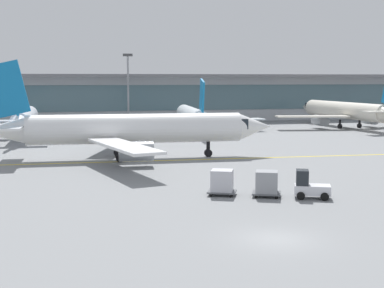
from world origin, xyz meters
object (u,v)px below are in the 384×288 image
(baggage_tug, at_px, (309,186))
(cargo_dolly_trailing, at_px, (222,181))
(gate_airplane_2, at_px, (25,119))
(gate_airplane_3, at_px, (192,116))
(gate_airplane_4, at_px, (346,111))
(cargo_dolly_lead, at_px, (267,183))
(taxiing_regional_jet, at_px, (132,130))
(apron_light_mast_1, at_px, (128,86))

(baggage_tug, height_order, cargo_dolly_trailing, baggage_tug)
(gate_airplane_2, bearing_deg, gate_airplane_3, -83.09)
(gate_airplane_4, relative_size, cargo_dolly_lead, 11.76)
(cargo_dolly_lead, bearing_deg, gate_airplane_4, 79.10)
(baggage_tug, xyz_separation_m, cargo_dolly_lead, (-2.86, 1.24, 0.16))
(taxiing_regional_jet, xyz_separation_m, baggage_tug, (9.90, -23.42, -2.33))
(gate_airplane_4, bearing_deg, cargo_dolly_trailing, 137.25)
(gate_airplane_4, relative_size, taxiing_regional_jet, 0.93)
(baggage_tug, bearing_deg, taxiing_regional_jet, 136.26)
(cargo_dolly_lead, distance_m, apron_light_mast_1, 67.51)
(baggage_tug, bearing_deg, gate_airplane_2, 137.58)
(taxiing_regional_jet, height_order, baggage_tug, taxiing_regional_jet)
(gate_airplane_2, bearing_deg, apron_light_mast_1, -42.46)
(gate_airplane_2, xyz_separation_m, cargo_dolly_lead, (19.54, -48.52, -1.69))
(apron_light_mast_1, bearing_deg, cargo_dolly_lead, -88.65)
(cargo_dolly_lead, bearing_deg, taxiing_regional_jet, 130.95)
(cargo_dolly_trailing, xyz_separation_m, apron_light_mast_1, (1.49, 65.87, 6.32))
(gate_airplane_3, bearing_deg, cargo_dolly_trailing, 174.27)
(baggage_tug, xyz_separation_m, apron_light_mast_1, (-4.44, 68.43, 6.48))
(gate_airplane_3, relative_size, apron_light_mast_1, 1.98)
(gate_airplane_3, distance_m, cargo_dolly_lead, 51.53)
(baggage_tug, bearing_deg, cargo_dolly_lead, 180.00)
(gate_airplane_2, xyz_separation_m, apron_light_mast_1, (17.95, 18.67, 4.63))
(taxiing_regional_jet, relative_size, apron_light_mast_1, 2.42)
(gate_airplane_3, bearing_deg, baggage_tug, -178.82)
(gate_airplane_3, height_order, apron_light_mast_1, apron_light_mast_1)
(taxiing_regional_jet, relative_size, cargo_dolly_trailing, 12.65)
(cargo_dolly_trailing, bearing_deg, gate_airplane_2, 132.58)
(taxiing_regional_jet, bearing_deg, baggage_tug, -64.10)
(baggage_tug, height_order, apron_light_mast_1, apron_light_mast_1)
(cargo_dolly_trailing, bearing_deg, apron_light_mast_1, 112.06)
(gate_airplane_4, distance_m, cargo_dolly_trailing, 63.52)
(gate_airplane_2, xyz_separation_m, cargo_dolly_trailing, (16.47, -47.20, -1.69))
(gate_airplane_3, height_order, cargo_dolly_trailing, gate_airplane_3)
(gate_airplane_4, bearing_deg, cargo_dolly_lead, 140.21)
(gate_airplane_3, distance_m, taxiing_regional_jet, 32.02)
(gate_airplane_2, relative_size, baggage_tug, 9.39)
(apron_light_mast_1, bearing_deg, taxiing_regional_jet, -96.91)
(cargo_dolly_lead, bearing_deg, gate_airplane_3, 105.77)
(gate_airplane_2, distance_m, apron_light_mast_1, 26.31)
(gate_airplane_3, xyz_separation_m, apron_light_mast_1, (-8.38, 16.14, 4.74))
(gate_airplane_3, relative_size, baggage_tug, 9.02)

